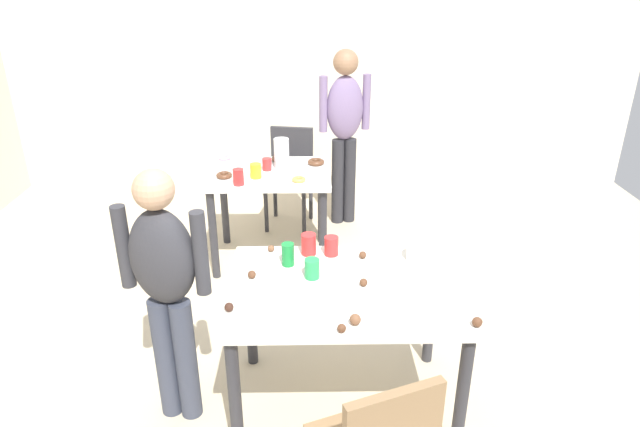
{
  "coord_description": "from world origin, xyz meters",
  "views": [
    {
      "loc": [
        -0.13,
        -2.48,
        2.19
      ],
      "look_at": [
        -0.08,
        0.37,
        0.9
      ],
      "focal_mm": 31.14,
      "sensor_mm": 36.0,
      "label": 1
    }
  ],
  "objects_px": {
    "chair_far_table": "(290,171)",
    "person_adult_far": "(345,123)",
    "person_girl_near": "(166,281)",
    "dining_table_far": "(269,187)",
    "mixing_bowl": "(425,253)",
    "soda_can": "(288,254)",
    "pitcher_far": "(282,154)",
    "dining_table_near": "(346,302)"
  },
  "relations": [
    {
      "from": "chair_far_table",
      "to": "person_adult_far",
      "type": "relative_size",
      "value": 0.56
    },
    {
      "from": "person_girl_near",
      "to": "person_adult_far",
      "type": "relative_size",
      "value": 0.88
    },
    {
      "from": "dining_table_far",
      "to": "mixing_bowl",
      "type": "bearing_deg",
      "value": -56.68
    },
    {
      "from": "soda_can",
      "to": "pitcher_far",
      "type": "height_order",
      "value": "pitcher_far"
    },
    {
      "from": "dining_table_far",
      "to": "mixing_bowl",
      "type": "xyz_separation_m",
      "value": [
        0.92,
        -1.4,
        0.17
      ]
    },
    {
      "from": "dining_table_near",
      "to": "dining_table_far",
      "type": "xyz_separation_m",
      "value": [
        -0.49,
        1.65,
        -0.03
      ]
    },
    {
      "from": "dining_table_near",
      "to": "pitcher_far",
      "type": "distance_m",
      "value": 1.78
    },
    {
      "from": "pitcher_far",
      "to": "dining_table_near",
      "type": "bearing_deg",
      "value": -77.14
    },
    {
      "from": "dining_table_near",
      "to": "person_adult_far",
      "type": "relative_size",
      "value": 0.75
    },
    {
      "from": "person_girl_near",
      "to": "person_adult_far",
      "type": "distance_m",
      "value": 2.6
    },
    {
      "from": "chair_far_table",
      "to": "mixing_bowl",
      "type": "relative_size",
      "value": 4.51
    },
    {
      "from": "person_adult_far",
      "to": "pitcher_far",
      "type": "bearing_deg",
      "value": -129.11
    },
    {
      "from": "mixing_bowl",
      "to": "soda_can",
      "type": "relative_size",
      "value": 1.58
    },
    {
      "from": "dining_table_far",
      "to": "soda_can",
      "type": "height_order",
      "value": "soda_can"
    },
    {
      "from": "dining_table_near",
      "to": "pitcher_far",
      "type": "xyz_separation_m",
      "value": [
        -0.39,
        1.72,
        0.21
      ]
    },
    {
      "from": "person_adult_far",
      "to": "pitcher_far",
      "type": "relative_size",
      "value": 6.66
    },
    {
      "from": "dining_table_near",
      "to": "person_adult_far",
      "type": "xyz_separation_m",
      "value": [
        0.13,
        2.36,
        0.28
      ]
    },
    {
      "from": "person_girl_near",
      "to": "person_adult_far",
      "type": "bearing_deg",
      "value": 67.6
    },
    {
      "from": "dining_table_near",
      "to": "chair_far_table",
      "type": "bearing_deg",
      "value": 98.6
    },
    {
      "from": "mixing_bowl",
      "to": "pitcher_far",
      "type": "distance_m",
      "value": 1.69
    },
    {
      "from": "dining_table_near",
      "to": "dining_table_far",
      "type": "distance_m",
      "value": 1.72
    },
    {
      "from": "soda_can",
      "to": "person_girl_near",
      "type": "bearing_deg",
      "value": -156.19
    },
    {
      "from": "person_adult_far",
      "to": "mixing_bowl",
      "type": "height_order",
      "value": "person_adult_far"
    },
    {
      "from": "person_girl_near",
      "to": "soda_can",
      "type": "xyz_separation_m",
      "value": [
        0.57,
        0.25,
        -0.0
      ]
    },
    {
      "from": "chair_far_table",
      "to": "soda_can",
      "type": "distance_m",
      "value": 2.17
    },
    {
      "from": "chair_far_table",
      "to": "dining_table_far",
      "type": "bearing_deg",
      "value": -100.75
    },
    {
      "from": "dining_table_far",
      "to": "pitcher_far",
      "type": "xyz_separation_m",
      "value": [
        0.1,
        0.07,
        0.24
      ]
    },
    {
      "from": "dining_table_far",
      "to": "chair_far_table",
      "type": "xyz_separation_m",
      "value": [
        0.13,
        0.71,
        -0.13
      ]
    },
    {
      "from": "dining_table_far",
      "to": "dining_table_near",
      "type": "bearing_deg",
      "value": -73.44
    },
    {
      "from": "dining_table_near",
      "to": "mixing_bowl",
      "type": "relative_size",
      "value": 6.06
    },
    {
      "from": "mixing_bowl",
      "to": "person_adult_far",
      "type": "bearing_deg",
      "value": 98.24
    },
    {
      "from": "dining_table_far",
      "to": "chair_far_table",
      "type": "height_order",
      "value": "chair_far_table"
    },
    {
      "from": "chair_far_table",
      "to": "pitcher_far",
      "type": "relative_size",
      "value": 3.73
    },
    {
      "from": "dining_table_far",
      "to": "mixing_bowl",
      "type": "height_order",
      "value": "mixing_bowl"
    },
    {
      "from": "chair_far_table",
      "to": "soda_can",
      "type": "xyz_separation_m",
      "value": [
        0.07,
        -2.15,
        0.31
      ]
    },
    {
      "from": "dining_table_far",
      "to": "pitcher_far",
      "type": "height_order",
      "value": "pitcher_far"
    },
    {
      "from": "chair_far_table",
      "to": "person_adult_far",
      "type": "height_order",
      "value": "person_adult_far"
    },
    {
      "from": "mixing_bowl",
      "to": "pitcher_far",
      "type": "bearing_deg",
      "value": 119.22
    },
    {
      "from": "person_girl_near",
      "to": "mixing_bowl",
      "type": "xyz_separation_m",
      "value": [
        1.3,
        0.29,
        -0.02
      ]
    },
    {
      "from": "dining_table_far",
      "to": "person_girl_near",
      "type": "height_order",
      "value": "person_girl_near"
    },
    {
      "from": "person_adult_far",
      "to": "mixing_bowl",
      "type": "xyz_separation_m",
      "value": [
        0.31,
        -2.11,
        -0.14
      ]
    },
    {
      "from": "chair_far_table",
      "to": "pitcher_far",
      "type": "height_order",
      "value": "pitcher_far"
    }
  ]
}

